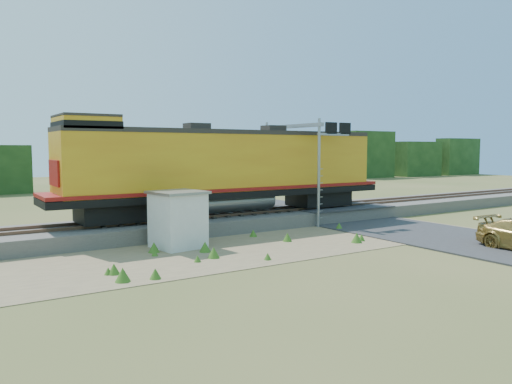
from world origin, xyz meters
TOP-DOWN VIEW (x-y plane):
  - ground at (0.00, 0.00)m, footprint 140.00×140.00m
  - ballast at (0.00, 6.00)m, footprint 70.00×5.00m
  - rails at (0.00, 6.00)m, footprint 70.00×1.54m
  - dirt_shoulder at (-2.00, 0.50)m, footprint 26.00×8.00m
  - road at (7.00, 0.74)m, footprint 7.00×66.00m
  - tree_line_north at (0.00, 38.00)m, footprint 130.00×3.00m
  - weed_clumps at (-3.50, 0.10)m, footprint 15.00×6.20m
  - locomotive at (-1.46, 6.00)m, footprint 21.38×3.26m
  - shed at (-6.30, 2.01)m, footprint 2.64×2.64m
  - signal_gantry at (3.79, 5.35)m, footprint 2.62×6.20m

SIDE VIEW (x-z plane):
  - ground at x=0.00m, z-range 0.00..0.00m
  - weed_clumps at x=-3.50m, z-range -0.28..0.28m
  - dirt_shoulder at x=-2.00m, z-range 0.00..0.03m
  - road at x=7.00m, z-range -0.34..0.52m
  - ballast at x=0.00m, z-range 0.00..0.80m
  - rails at x=0.00m, z-range 0.80..0.96m
  - shed at x=-6.30m, z-range 0.02..2.78m
  - tree_line_north at x=0.00m, z-range -0.18..6.32m
  - locomotive at x=-1.46m, z-range 0.92..6.44m
  - signal_gantry at x=3.79m, z-range 1.68..8.28m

